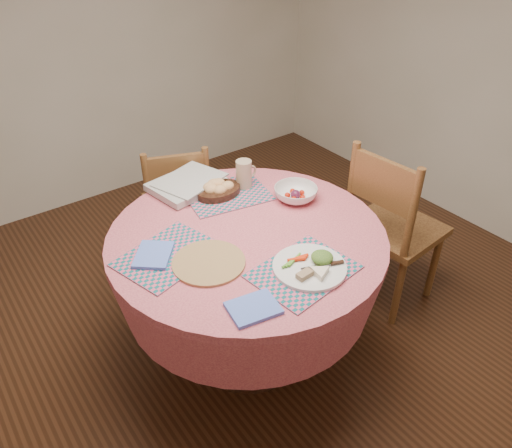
# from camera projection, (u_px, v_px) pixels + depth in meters

# --- Properties ---
(ground) EXTENTS (4.00, 4.00, 0.00)m
(ground) POSITION_uv_depth(u_px,v_px,m) (248.00, 350.00, 2.62)
(ground) COLOR #331C0F
(ground) RESTS_ON ground
(dining_table) EXTENTS (1.24, 1.24, 0.75)m
(dining_table) POSITION_uv_depth(u_px,v_px,m) (247.00, 268.00, 2.31)
(dining_table) COLOR #DE6773
(dining_table) RESTS_ON ground
(chair_right) EXTENTS (0.47, 0.49, 0.97)m
(chair_right) POSITION_uv_depth(u_px,v_px,m) (391.00, 225.00, 2.69)
(chair_right) COLOR brown
(chair_right) RESTS_ON ground
(chair_back) EXTENTS (0.51, 0.50, 0.86)m
(chair_back) POSITION_uv_depth(u_px,v_px,m) (178.00, 205.00, 2.96)
(chair_back) COLOR brown
(chair_back) RESTS_ON ground
(placemat_front) EXTENTS (0.43, 0.35, 0.01)m
(placemat_front) POSITION_uv_depth(u_px,v_px,m) (304.00, 271.00, 1.98)
(placemat_front) COLOR #126169
(placemat_front) RESTS_ON dining_table
(placemat_left) EXTENTS (0.46, 0.39, 0.01)m
(placemat_left) POSITION_uv_depth(u_px,v_px,m) (169.00, 255.00, 2.07)
(placemat_left) COLOR #126169
(placemat_left) RESTS_ON dining_table
(placemat_back) EXTENTS (0.45, 0.37, 0.01)m
(placemat_back) POSITION_uv_depth(u_px,v_px,m) (227.00, 194.00, 2.48)
(placemat_back) COLOR #126169
(placemat_back) RESTS_ON dining_table
(wicker_trivet) EXTENTS (0.30, 0.30, 0.01)m
(wicker_trivet) POSITION_uv_depth(u_px,v_px,m) (209.00, 262.00, 2.02)
(wicker_trivet) COLOR #956740
(wicker_trivet) RESTS_ON dining_table
(napkin_near) EXTENTS (0.20, 0.17, 0.01)m
(napkin_near) POSITION_uv_depth(u_px,v_px,m) (253.00, 308.00, 1.80)
(napkin_near) COLOR #5A7CE9
(napkin_near) RESTS_ON dining_table
(napkin_far) EXTENTS (0.22, 0.23, 0.01)m
(napkin_far) POSITION_uv_depth(u_px,v_px,m) (154.00, 255.00, 2.05)
(napkin_far) COLOR #5A7CE9
(napkin_far) RESTS_ON placemat_left
(dinner_plate) EXTENTS (0.30, 0.30, 0.05)m
(dinner_plate) POSITION_uv_depth(u_px,v_px,m) (312.00, 265.00, 1.98)
(dinner_plate) COLOR white
(dinner_plate) RESTS_ON placemat_front
(bread_bowl) EXTENTS (0.23, 0.23, 0.08)m
(bread_bowl) POSITION_uv_depth(u_px,v_px,m) (218.00, 188.00, 2.46)
(bread_bowl) COLOR black
(bread_bowl) RESTS_ON placemat_back
(latte_mug) EXTENTS (0.12, 0.08, 0.14)m
(latte_mug) POSITION_uv_depth(u_px,v_px,m) (244.00, 174.00, 2.50)
(latte_mug) COLOR tan
(latte_mug) RESTS_ON placemat_back
(fruit_bowl) EXTENTS (0.22, 0.22, 0.07)m
(fruit_bowl) POSITION_uv_depth(u_px,v_px,m) (296.00, 194.00, 2.43)
(fruit_bowl) COLOR white
(fruit_bowl) RESTS_ON dining_table
(newspaper_stack) EXTENTS (0.40, 0.34, 0.04)m
(newspaper_stack) POSITION_uv_depth(u_px,v_px,m) (187.00, 184.00, 2.51)
(newspaper_stack) COLOR silver
(newspaper_stack) RESTS_ON dining_table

